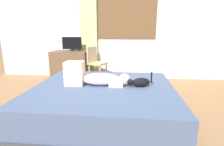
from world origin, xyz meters
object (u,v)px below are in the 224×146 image
at_px(person_lying, 94,77).
at_px(cup, 79,49).
at_px(desk, 71,65).
at_px(cat, 140,82).
at_px(chair_by_desk, 95,61).
at_px(bed, 104,102).
at_px(tv_monitor, 72,44).

distance_m(person_lying, cup, 2.19).
distance_m(person_lying, desk, 2.16).
relative_size(cat, chair_by_desk, 0.41).
bearing_deg(desk, cup, 33.47).
distance_m(bed, tv_monitor, 2.35).
bearing_deg(bed, cat, 3.84).
xyz_separation_m(bed, tv_monitor, (-1.09, 1.97, 0.69)).
xyz_separation_m(person_lying, cat, (0.65, -0.03, -0.05)).
distance_m(bed, cat, 0.59).
bearing_deg(chair_by_desk, tv_monitor, 170.75).
xyz_separation_m(bed, person_lying, (-0.15, 0.07, 0.36)).
height_order(cat, cup, cup).
bearing_deg(person_lying, bed, -24.69).
distance_m(desk, tv_monitor, 0.56).
bearing_deg(cat, tv_monitor, 129.52).
relative_size(desk, cup, 10.71).
relative_size(tv_monitor, cup, 5.72).
bearing_deg(chair_by_desk, cup, 153.87).
bearing_deg(cat, chair_by_desk, 118.40).
bearing_deg(bed, chair_by_desk, 104.55).
bearing_deg(cup, chair_by_desk, -26.13).
bearing_deg(chair_by_desk, desk, 171.63).
xyz_separation_m(bed, chair_by_desk, (-0.49, 1.87, 0.27)).
relative_size(cat, desk, 0.39).
height_order(person_lying, tv_monitor, tv_monitor).
xyz_separation_m(tv_monitor, chair_by_desk, (0.60, -0.10, -0.41)).
height_order(desk, tv_monitor, tv_monitor).
height_order(bed, person_lying, person_lying).
bearing_deg(tv_monitor, desk, 180.00).
bearing_deg(cat, bed, -176.16).
relative_size(person_lying, desk, 1.04).
relative_size(desk, chair_by_desk, 1.05).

